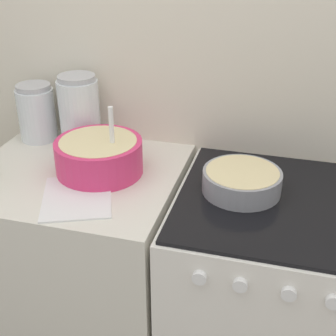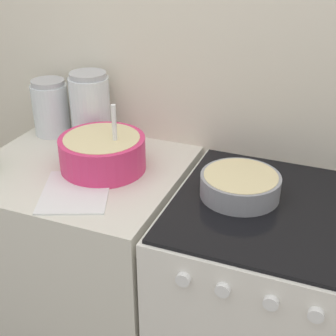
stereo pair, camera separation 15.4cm
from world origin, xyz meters
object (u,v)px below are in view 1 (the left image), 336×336
mixing_bowl (99,155)px  storage_jar_middle (80,115)px  stove (262,309)px  baking_pan (242,181)px  storage_jar_left (37,116)px

mixing_bowl → storage_jar_middle: bearing=128.2°
mixing_bowl → stove: bearing=-2.2°
baking_pan → storage_jar_middle: bearing=162.5°
stove → mixing_bowl: bearing=177.8°
storage_jar_left → mixing_bowl: bearing=-30.4°
mixing_bowl → storage_jar_middle: (-0.16, 0.20, 0.05)m
storage_jar_left → storage_jar_middle: bearing=0.0°
mixing_bowl → storage_jar_middle: size_ratio=1.09×
stove → storage_jar_middle: 0.98m
storage_jar_middle → storage_jar_left: bearing=-180.0°
stove → storage_jar_left: 1.12m
stove → baking_pan: 0.51m
mixing_bowl → baking_pan: size_ratio=1.18×
stove → baking_pan: baking_pan is taller
stove → mixing_bowl: (-0.60, 0.02, 0.53)m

